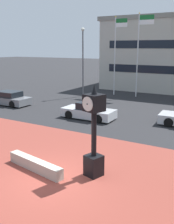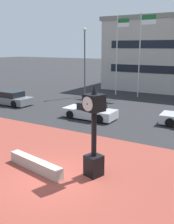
% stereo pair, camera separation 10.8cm
% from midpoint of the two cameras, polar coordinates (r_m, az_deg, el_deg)
% --- Properties ---
extents(ground_plane, '(200.00, 200.00, 0.00)m').
position_cam_midpoint_polar(ground_plane, '(11.53, -7.37, -14.03)').
color(ground_plane, '#262628').
extents(plaza_brick_paving, '(44.00, 9.80, 0.01)m').
position_cam_midpoint_polar(plaza_brick_paving, '(12.17, -4.75, -12.36)').
color(plaza_brick_paving, brown).
rests_on(plaza_brick_paving, ground).
extents(planter_wall, '(3.22, 0.97, 0.50)m').
position_cam_midpoint_polar(planter_wall, '(12.31, -11.26, -11.01)').
color(planter_wall, '#ADA393').
rests_on(planter_wall, ground).
extents(street_clock, '(0.86, 0.89, 3.91)m').
position_cam_midpoint_polar(street_clock, '(11.04, 1.20, -4.88)').
color(street_clock, black).
rests_on(street_clock, ground).
extents(car_street_near, '(4.06, 1.83, 1.28)m').
position_cam_midpoint_polar(car_street_near, '(20.28, 0.29, 0.16)').
color(car_street_near, '#B7BABF').
rests_on(car_street_near, ground).
extents(car_street_mid, '(4.54, 1.90, 1.28)m').
position_cam_midpoint_polar(car_street_mid, '(26.34, -16.58, 2.77)').
color(car_street_mid, slate).
rests_on(car_street_mid, ground).
extents(flagpole_primary, '(1.41, 0.14, 8.53)m').
position_cam_midpoint_polar(flagpole_primary, '(30.28, 6.09, 12.92)').
color(flagpole_primary, silver).
rests_on(flagpole_primary, ground).
extents(flagpole_secondary, '(1.63, 0.14, 8.75)m').
position_cam_midpoint_polar(flagpole_secondary, '(29.29, 11.03, 13.18)').
color(flagpole_secondary, silver).
rests_on(flagpole_secondary, ground).
extents(street_lamp_post, '(0.36, 0.36, 7.27)m').
position_cam_midpoint_polar(street_lamp_post, '(29.01, -0.99, 11.92)').
color(street_lamp_post, '#4C4C51').
rests_on(street_lamp_post, ground).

